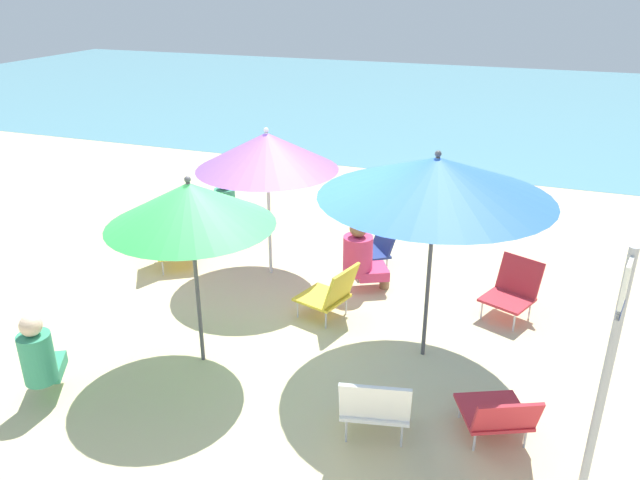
% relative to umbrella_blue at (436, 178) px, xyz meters
% --- Properties ---
extents(ground_plane, '(40.00, 40.00, 0.00)m').
position_rel_umbrella_blue_xyz_m(ground_plane, '(-1.58, -0.12, -1.86)').
color(ground_plane, beige).
extents(sea_water, '(40.00, 16.00, 0.01)m').
position_rel_umbrella_blue_xyz_m(sea_water, '(-1.58, 14.08, -1.85)').
color(sea_water, '#5693A3').
rests_on(sea_water, ground_plane).
extents(umbrella_blue, '(2.14, 2.14, 2.11)m').
position_rel_umbrella_blue_xyz_m(umbrella_blue, '(0.00, 0.00, 0.00)').
color(umbrella_blue, '#4C4C51').
rests_on(umbrella_blue, ground_plane).
extents(umbrella_purple, '(1.72, 1.72, 1.88)m').
position_rel_umbrella_blue_xyz_m(umbrella_purple, '(-2.20, 1.18, -0.26)').
color(umbrella_purple, silver).
rests_on(umbrella_purple, ground_plane).
extents(umbrella_green, '(1.54, 1.54, 1.90)m').
position_rel_umbrella_blue_xyz_m(umbrella_green, '(-2.04, -0.83, -0.22)').
color(umbrella_green, '#4C4C51').
rests_on(umbrella_green, ground_plane).
extents(beach_chair_a, '(0.66, 0.63, 0.66)m').
position_rel_umbrella_blue_xyz_m(beach_chair_a, '(-0.14, -1.37, -1.51)').
color(beach_chair_a, white).
rests_on(beach_chair_a, ground_plane).
extents(beach_chair_b, '(0.70, 0.70, 0.66)m').
position_rel_umbrella_blue_xyz_m(beach_chair_b, '(-0.96, 1.79, -1.52)').
color(beach_chair_b, navy).
rests_on(beach_chair_b, ground_plane).
extents(beach_chair_c, '(0.72, 0.75, 0.52)m').
position_rel_umbrella_blue_xyz_m(beach_chair_c, '(0.80, -1.05, -1.59)').
color(beach_chair_c, red).
rests_on(beach_chair_c, ground_plane).
extents(beach_chair_d, '(0.79, 0.78, 0.63)m').
position_rel_umbrella_blue_xyz_m(beach_chair_d, '(-3.51, 0.87, -1.54)').
color(beach_chair_d, gold).
rests_on(beach_chair_d, ground_plane).
extents(beach_chair_e, '(0.66, 0.70, 0.65)m').
position_rel_umbrella_blue_xyz_m(beach_chair_e, '(0.77, 1.11, -1.52)').
color(beach_chair_e, red).
rests_on(beach_chair_e, ground_plane).
extents(beach_chair_f, '(0.69, 0.63, 0.66)m').
position_rel_umbrella_blue_xyz_m(beach_chair_f, '(-1.10, 0.34, -1.53)').
color(beach_chair_f, gold).
rests_on(beach_chair_f, ground_plane).
extents(person_a, '(0.58, 0.50, 0.91)m').
position_rel_umbrella_blue_xyz_m(person_a, '(-0.99, 1.12, -1.41)').
color(person_a, '#DB3866').
rests_on(person_a, ground_plane).
extents(person_b, '(0.52, 0.49, 0.97)m').
position_rel_umbrella_blue_xyz_m(person_b, '(-3.24, 1.86, -1.37)').
color(person_b, '#389970').
rests_on(person_b, ground_plane).
extents(person_c, '(0.44, 0.52, 0.89)m').
position_rel_umbrella_blue_xyz_m(person_c, '(-3.04, -1.86, -1.41)').
color(person_c, '#389970').
rests_on(person_c, ground_plane).
extents(warning_sign, '(0.11, 0.42, 2.03)m').
position_rel_umbrella_blue_xyz_m(warning_sign, '(1.44, -1.51, -0.56)').
color(warning_sign, '#ADADB2').
rests_on(warning_sign, ground_plane).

